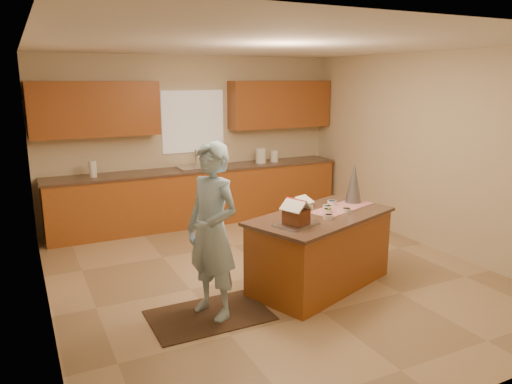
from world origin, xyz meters
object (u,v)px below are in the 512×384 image
at_px(boy, 212,231).
at_px(gingerbread_house, 296,214).
at_px(island_base, 320,252).
at_px(tinsel_tree, 354,182).

distance_m(boy, gingerbread_house, 0.91).
height_order(island_base, tinsel_tree, tinsel_tree).
height_order(island_base, boy, boy).
bearing_deg(boy, tinsel_tree, 80.07).
bearing_deg(tinsel_tree, island_base, -156.50).
bearing_deg(gingerbread_house, tinsel_tree, 24.13).
xyz_separation_m(boy, gingerbread_house, (0.91, -0.07, 0.08)).
distance_m(tinsel_tree, boy, 2.08).
distance_m(island_base, boy, 1.46).
distance_m(island_base, gingerbread_house, 0.76).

